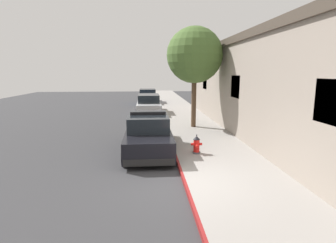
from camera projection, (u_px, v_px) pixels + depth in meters
The scene contains 9 objects.
ground_plane at pixel (97, 125), 17.52m from camera, with size 30.44×60.00×0.20m, color #353538.
sidewalk_pavement at pixel (189, 122), 17.95m from camera, with size 3.26×60.00×0.14m, color gray.
curb_painted_edge at pixel (164, 122), 17.82m from camera, with size 0.08×60.00×0.14m, color maroon.
storefront_building at pixel (292, 87), 13.66m from camera, with size 6.20×25.66×5.10m.
police_cruiser at pixel (148, 134), 11.37m from camera, with size 1.94×4.84×1.68m.
parked_car_silver_ahead at pixel (149, 105), 21.52m from camera, with size 1.94×4.84×1.56m.
parked_car_dark_far at pixel (148, 97), 28.75m from camera, with size 1.94×4.84×1.56m.
fire_hydrant at pixel (197, 145), 10.66m from camera, with size 0.44×0.40×0.76m.
street_tree at pixel (195, 55), 15.25m from camera, with size 3.17×3.17×5.71m.
Camera 1 is at (-1.13, -7.49, 3.31)m, focal length 28.87 mm.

